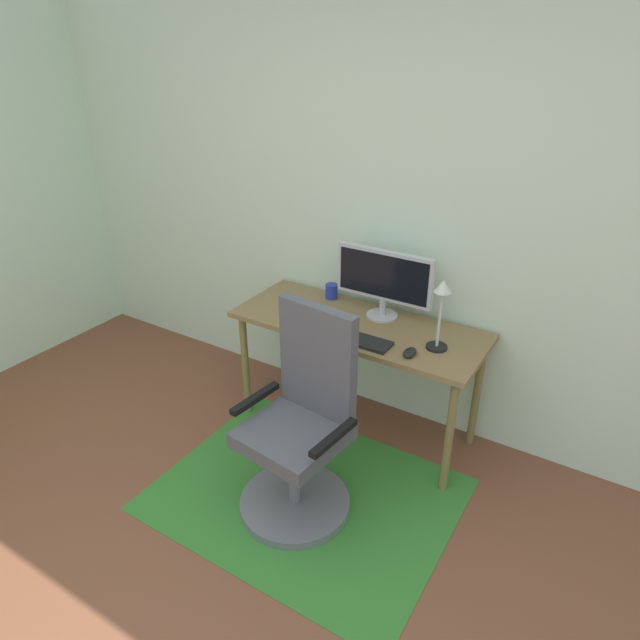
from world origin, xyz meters
TOP-DOWN VIEW (x-y plane):
  - wall_back at (0.00, 2.20)m, footprint 6.00×0.10m
  - area_rug at (-0.02, 1.19)m, footprint 1.51×1.18m
  - desk at (-0.08, 1.85)m, footprint 1.44×0.57m
  - monitor at (-0.00, 1.99)m, footprint 0.58×0.18m
  - keyboard at (-0.01, 1.66)m, footprint 0.43×0.13m
  - computer_mouse at (0.31, 1.67)m, footprint 0.06×0.10m
  - coffee_cup at (-0.37, 2.05)m, footprint 0.07×0.07m
  - cell_phone at (-0.32, 1.71)m, footprint 0.09×0.15m
  - desk_lamp at (0.40, 1.81)m, footprint 0.11×0.11m
  - office_chair at (-0.01, 1.15)m, footprint 0.57×0.57m

SIDE VIEW (x-z plane):
  - area_rug at x=-0.02m, z-range 0.00..0.01m
  - office_chair at x=-0.01m, z-range -0.13..0.95m
  - desk at x=-0.08m, z-range 0.28..1.01m
  - cell_phone at x=-0.32m, z-range 0.72..0.73m
  - keyboard at x=-0.01m, z-range 0.72..0.74m
  - computer_mouse at x=0.31m, z-range 0.72..0.76m
  - coffee_cup at x=-0.37m, z-range 0.72..0.82m
  - monitor at x=0.00m, z-range 0.76..1.16m
  - desk_lamp at x=0.40m, z-range 0.79..1.17m
  - wall_back at x=0.00m, z-range 0.00..2.60m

